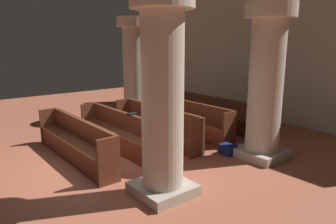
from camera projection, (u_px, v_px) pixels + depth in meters
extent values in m
plane|color=#AD5B42|center=(101.00, 165.00, 6.42)|extent=(19.20, 19.20, 0.00)
cube|color=beige|center=(275.00, 50.00, 9.66)|extent=(10.00, 0.16, 4.50)
cube|color=brown|center=(213.00, 113.00, 9.27)|extent=(3.01, 0.38, 0.05)
cube|color=brown|center=(217.00, 105.00, 9.32)|extent=(3.01, 0.04, 0.42)
cube|color=#562B1A|center=(218.00, 98.00, 9.30)|extent=(2.89, 0.06, 0.02)
cube|color=#5B2D1B|center=(179.00, 105.00, 10.43)|extent=(0.06, 0.44, 0.87)
cube|color=#5B2D1B|center=(256.00, 123.00, 8.10)|extent=(0.06, 0.44, 0.87)
cube|color=brown|center=(208.00, 121.00, 9.20)|extent=(3.01, 0.03, 0.38)
cube|color=brown|center=(186.00, 118.00, 8.60)|extent=(3.01, 0.38, 0.05)
cube|color=brown|center=(191.00, 109.00, 8.66)|extent=(3.01, 0.04, 0.42)
cube|color=#562B1A|center=(192.00, 102.00, 8.64)|extent=(2.89, 0.06, 0.02)
cube|color=#5B2D1B|center=(153.00, 109.00, 9.77)|extent=(0.06, 0.44, 0.87)
cube|color=#5B2D1B|center=(229.00, 130.00, 7.44)|extent=(0.06, 0.44, 0.87)
cube|color=brown|center=(181.00, 127.00, 8.54)|extent=(3.01, 0.03, 0.38)
cube|color=brown|center=(155.00, 125.00, 7.94)|extent=(3.01, 0.38, 0.05)
cube|color=brown|center=(160.00, 115.00, 8.00)|extent=(3.01, 0.04, 0.42)
cube|color=#562B1A|center=(161.00, 107.00, 7.98)|extent=(2.89, 0.06, 0.02)
cube|color=#5B2D1B|center=(124.00, 114.00, 9.10)|extent=(0.06, 0.44, 0.87)
cube|color=#5B2D1B|center=(197.00, 138.00, 6.78)|extent=(0.06, 0.44, 0.87)
cube|color=brown|center=(149.00, 134.00, 7.88)|extent=(3.01, 0.03, 0.38)
cube|color=brown|center=(118.00, 132.00, 7.28)|extent=(3.01, 0.38, 0.05)
cube|color=brown|center=(124.00, 121.00, 7.34)|extent=(3.01, 0.04, 0.42)
cube|color=#562B1A|center=(125.00, 113.00, 7.32)|extent=(2.89, 0.06, 0.02)
cube|color=#5B2D1B|center=(89.00, 119.00, 8.44)|extent=(0.06, 0.44, 0.87)
cube|color=#5B2D1B|center=(158.00, 149.00, 6.12)|extent=(0.06, 0.44, 0.87)
cube|color=brown|center=(112.00, 142.00, 7.22)|extent=(3.01, 0.03, 0.38)
cube|color=brown|center=(74.00, 141.00, 6.62)|extent=(3.01, 0.38, 0.05)
cube|color=brown|center=(81.00, 129.00, 6.67)|extent=(3.01, 0.04, 0.42)
cube|color=#562B1A|center=(82.00, 120.00, 6.66)|extent=(2.89, 0.06, 0.02)
cube|color=#5B2D1B|center=(49.00, 126.00, 7.78)|extent=(0.06, 0.44, 0.87)
cube|color=#5B2D1B|center=(109.00, 161.00, 5.46)|extent=(0.06, 0.44, 0.87)
cube|color=brown|center=(67.00, 152.00, 6.56)|extent=(3.01, 0.03, 0.38)
cube|color=#B6AD9A|center=(261.00, 153.00, 6.88)|extent=(0.97, 0.97, 0.18)
cylinder|color=beige|center=(266.00, 86.00, 6.56)|extent=(0.72, 0.72, 2.78)
cylinder|color=beige|center=(271.00, 10.00, 6.22)|extent=(1.04, 1.04, 0.30)
cube|color=#B6AD9A|center=(135.00, 115.00, 10.39)|extent=(0.97, 0.97, 0.18)
cylinder|color=beige|center=(134.00, 71.00, 10.06)|extent=(0.72, 0.72, 2.78)
cylinder|color=beige|center=(133.00, 22.00, 9.73)|extent=(1.04, 1.04, 0.30)
cube|color=#B6AD9A|center=(163.00, 189.00, 5.18)|extent=(0.91, 0.91, 0.18)
cylinder|color=beige|center=(163.00, 102.00, 4.86)|extent=(0.67, 0.67, 2.78)
cube|color=brown|center=(254.00, 123.00, 9.64)|extent=(0.45, 0.45, 0.06)
cube|color=brown|center=(255.00, 109.00, 9.54)|extent=(0.28, 0.28, 0.95)
cube|color=brown|center=(256.00, 92.00, 9.42)|extent=(0.48, 0.35, 0.15)
cube|color=black|center=(132.00, 114.00, 7.09)|extent=(0.14, 0.20, 0.03)
cube|color=navy|center=(228.00, 149.00, 7.03)|extent=(0.36, 0.28, 0.22)
cube|color=maroon|center=(253.00, 139.00, 7.76)|extent=(0.33, 0.26, 0.25)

